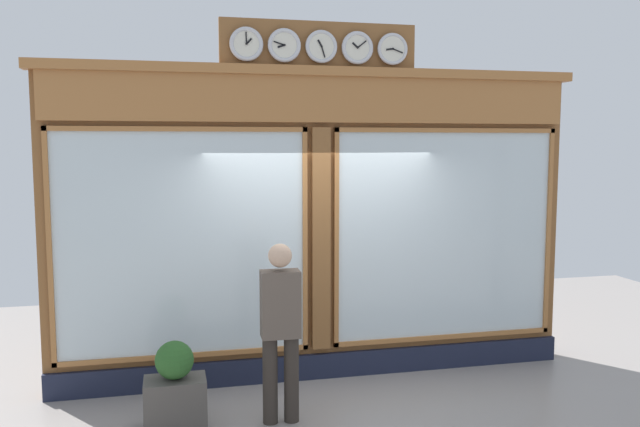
% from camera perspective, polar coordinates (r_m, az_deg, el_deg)
% --- Properties ---
extents(shop_facade, '(5.89, 0.42, 3.88)m').
position_cam_1_polar(shop_facade, '(7.23, -0.23, -0.81)').
color(shop_facade, brown).
rests_on(shop_facade, ground_plane).
extents(pedestrian, '(0.37, 0.23, 1.69)m').
position_cam_1_polar(pedestrian, '(6.13, -3.47, -9.68)').
color(pedestrian, '#312A24').
rests_on(pedestrian, ground_plane).
extents(planter_box, '(0.56, 0.36, 0.46)m').
position_cam_1_polar(planter_box, '(6.37, -12.49, -15.83)').
color(planter_box, '#4C4742').
rests_on(planter_box, ground_plane).
extents(planter_shrub, '(0.35, 0.35, 0.35)m').
position_cam_1_polar(planter_shrub, '(6.23, -12.58, -12.37)').
color(planter_shrub, '#285623').
rests_on(planter_shrub, planter_box).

